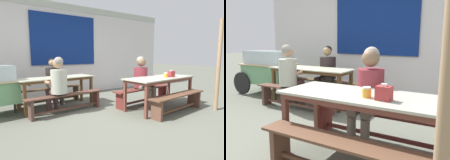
% 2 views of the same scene
% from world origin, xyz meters
% --- Properties ---
extents(ground_plane, '(40.00, 40.00, 0.00)m').
position_xyz_m(ground_plane, '(0.00, 0.00, 0.00)').
color(ground_plane, '#616456').
extents(backdrop_wall, '(7.59, 0.23, 2.89)m').
position_xyz_m(backdrop_wall, '(-0.01, 2.70, 1.51)').
color(backdrop_wall, silver).
rests_on(backdrop_wall, ground_plane).
extents(dining_table_far, '(1.84, 0.79, 0.76)m').
position_xyz_m(dining_table_far, '(-1.03, 1.24, 0.68)').
color(dining_table_far, beige).
rests_on(dining_table_far, ground_plane).
extents(dining_table_near, '(1.92, 0.90, 0.76)m').
position_xyz_m(dining_table_near, '(1.00, -0.18, 0.69)').
color(dining_table_near, '#B5B4A2').
rests_on(dining_table_near, ground_plane).
extents(bench_far_back, '(1.81, 0.45, 0.43)m').
position_xyz_m(bench_far_back, '(-1.08, 1.74, 0.28)').
color(bench_far_back, '#503A25').
rests_on(bench_far_back, ground_plane).
extents(bench_far_front, '(1.82, 0.42, 0.43)m').
position_xyz_m(bench_far_front, '(-0.98, 0.73, 0.28)').
color(bench_far_front, brown).
rests_on(bench_far_front, ground_plane).
extents(bench_near_back, '(1.91, 0.46, 0.43)m').
position_xyz_m(bench_near_back, '(0.96, 0.32, 0.30)').
color(bench_near_back, brown).
rests_on(bench_near_back, ground_plane).
extents(bench_near_front, '(1.79, 0.44, 0.43)m').
position_xyz_m(bench_near_front, '(1.05, -0.68, 0.29)').
color(bench_near_front, brown).
rests_on(bench_near_front, ground_plane).
extents(food_cart, '(1.73, 0.94, 1.07)m').
position_xyz_m(food_cart, '(-2.53, 1.33, 0.64)').
color(food_cart, '#649D6C').
rests_on(food_cart, ground_plane).
extents(person_right_near_table, '(0.48, 0.60, 1.25)m').
position_xyz_m(person_right_near_table, '(0.84, 0.25, 0.71)').
color(person_right_near_table, '#6D6154').
rests_on(person_right_near_table, ground_plane).
extents(person_left_back_turned, '(0.50, 0.57, 1.25)m').
position_xyz_m(person_left_back_turned, '(-1.17, 0.78, 0.71)').
color(person_left_back_turned, '#4A3333').
rests_on(person_left_back_turned, ground_plane).
extents(person_center_facing, '(0.49, 0.56, 1.21)m').
position_xyz_m(person_center_facing, '(-0.97, 1.69, 0.68)').
color(person_center_facing, '#403A33').
rests_on(person_center_facing, ground_plane).
extents(tissue_box, '(0.15, 0.11, 0.16)m').
position_xyz_m(tissue_box, '(1.28, -0.28, 0.83)').
color(tissue_box, '#9C2E2F').
rests_on(tissue_box, dining_table_near).
extents(condiment_jar, '(0.09, 0.09, 0.11)m').
position_xyz_m(condiment_jar, '(1.09, -0.28, 0.81)').
color(condiment_jar, orange).
rests_on(condiment_jar, dining_table_near).
extents(wooden_support_post, '(0.09, 0.09, 2.09)m').
position_xyz_m(wooden_support_post, '(1.97, -1.05, 1.05)').
color(wooden_support_post, '#9C7C5A').
rests_on(wooden_support_post, ground_plane).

